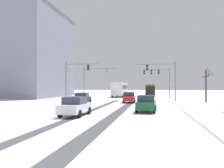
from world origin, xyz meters
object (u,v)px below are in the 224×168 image
Objects in this scene: car_black_second at (82,99)px; bus_oncoming at (120,88)px; box_truck_delivery at (150,90)px; traffic_signal_near_left at (75,75)px; car_dark_green_third at (146,104)px; traffic_signal_far_left at (93,77)px; car_white_fourth at (75,106)px; office_building_far_left_block at (10,55)px; car_red_lead at (129,97)px; traffic_signal_near_right at (164,74)px; bare_tree_sidewalk_far at (206,84)px; traffic_signal_far_right at (159,76)px.

bus_oncoming is (1.90, 23.47, 1.18)m from car_black_second.
box_truck_delivery is at bearing 16.77° from bus_oncoming.
bus_oncoming is (4.86, 18.18, -2.40)m from traffic_signal_near_left.
car_dark_green_third is at bearing -90.22° from box_truck_delivery.
traffic_signal_far_left is 1.70× the size of car_black_second.
traffic_signal_far_left is 9.87m from traffic_signal_near_left.
car_white_fourth is 42.43m from office_building_far_left_block.
car_red_lead is 21.02m from box_truck_delivery.
car_red_lead is at bearing -25.74° from office_building_far_left_block.
traffic_signal_near_right is (13.73, -7.80, -0.04)m from traffic_signal_far_left.
car_dark_green_third is 0.79× the size of bare_tree_sidewalk_far.
traffic_signal_far_left is at bearing 116.44° from car_dark_green_third.
traffic_signal_near_right reaches higher than car_black_second.
car_dark_green_third is (-1.98, -26.68, -3.96)m from traffic_signal_far_right.
traffic_signal_far_right is at bearing -25.91° from bus_oncoming.
box_truck_delivery is (-1.86, 6.51, -3.14)m from traffic_signal_far_right.
car_dark_green_third is at bearing -47.34° from traffic_signal_near_left.
car_black_second is 32.49m from office_building_far_left_block.
car_dark_green_third is (11.29, -22.72, -3.67)m from traffic_signal_far_left.
bus_oncoming is 27.73m from office_building_far_left_block.
car_red_lead is at bearing -2.90° from traffic_signal_near_left.
traffic_signal_near_right is at bearing 66.39° from car_white_fourth.
office_building_far_left_block reaches higher than bare_tree_sidewalk_far.
car_black_second is 0.38× the size of bus_oncoming.
office_building_far_left_block is at bearing 141.36° from car_black_second.
traffic_signal_far_left is at bearing 86.77° from traffic_signal_near_left.
car_red_lead is 7.70m from car_black_second.
box_truck_delivery is at bearing 105.93° from traffic_signal_far_right.
car_red_lead is 16.72m from car_white_fourth.
traffic_signal_near_left is 7.03m from car_black_second.
car_red_lead is at bearing -77.61° from bus_oncoming.
traffic_signal_far_right is 1.56× the size of car_dark_green_third.
traffic_signal_far_left is 21.60m from bare_tree_sidewalk_far.
traffic_signal_near_left is at bearing -104.95° from bus_oncoming.
car_black_second is at bearing -119.66° from traffic_signal_far_right.
traffic_signal_far_right is 0.25× the size of office_building_far_left_block.
traffic_signal_near_left is 23.76m from box_truck_delivery.
office_building_far_left_block is at bearing -169.53° from box_truck_delivery.
bus_oncoming reaches higher than car_black_second.
car_black_second is 1.00× the size of car_dark_green_third.
traffic_signal_near_left reaches higher than car_white_fourth.
traffic_signal_near_left is 0.25× the size of office_building_far_left_block.
traffic_signal_far_right and traffic_signal_near_left have the same top height.
car_white_fourth is 0.78× the size of bare_tree_sidewalk_far.
car_white_fourth is (-5.86, -4.05, 0.00)m from car_dark_green_third.
car_dark_green_third is at bearing -77.30° from bus_oncoming.
traffic_signal_near_right is 1.00× the size of traffic_signal_near_left.
car_red_lead is (8.39, -10.31, -3.67)m from traffic_signal_far_left.
car_red_lead is at bearing -50.86° from traffic_signal_far_left.
traffic_signal_near_right reaches higher than car_white_fourth.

